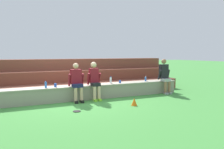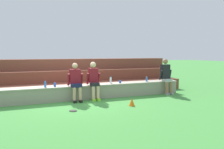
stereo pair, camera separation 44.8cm
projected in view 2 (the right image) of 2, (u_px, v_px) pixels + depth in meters
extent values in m
plane|color=#428E3D|center=(76.00, 101.00, 7.92)|extent=(80.00, 80.00, 0.00)
cube|color=gray|center=(74.00, 92.00, 8.16)|extent=(8.71, 0.56, 0.52)
cube|color=#ABA28E|center=(74.00, 86.00, 8.13)|extent=(8.75, 0.60, 0.04)
cube|color=brown|center=(69.00, 89.00, 9.06)|extent=(10.45, 0.68, 0.48)
cube|color=brown|center=(66.00, 81.00, 9.66)|extent=(10.45, 0.68, 0.96)
cube|color=brown|center=(63.00, 75.00, 10.27)|extent=(10.45, 0.68, 1.44)
cylinder|color=#DBAD89|center=(74.00, 95.00, 7.64)|extent=(0.11, 0.11, 0.52)
cylinder|color=#DBAD89|center=(80.00, 95.00, 7.72)|extent=(0.11, 0.11, 0.52)
cube|color=black|center=(75.00, 102.00, 7.63)|extent=(0.10, 0.22, 0.08)
cube|color=black|center=(81.00, 101.00, 7.71)|extent=(0.10, 0.22, 0.08)
cube|color=#191E47|center=(76.00, 85.00, 7.78)|extent=(0.34, 0.34, 0.12)
cube|color=maroon|center=(75.00, 76.00, 7.91)|extent=(0.38, 0.20, 0.50)
sphere|color=#DBAD89|center=(75.00, 66.00, 7.88)|extent=(0.20, 0.20, 0.20)
cylinder|color=maroon|center=(68.00, 80.00, 7.81)|extent=(0.08, 0.15, 0.43)
cylinder|color=maroon|center=(82.00, 79.00, 7.99)|extent=(0.08, 0.20, 0.42)
cylinder|color=beige|center=(93.00, 94.00, 7.92)|extent=(0.11, 0.11, 0.52)
cylinder|color=beige|center=(98.00, 93.00, 7.99)|extent=(0.11, 0.11, 0.52)
cube|color=#8CD833|center=(94.00, 100.00, 7.90)|extent=(0.10, 0.22, 0.08)
cube|color=#8CD833|center=(98.00, 100.00, 7.97)|extent=(0.10, 0.22, 0.08)
cube|color=black|center=(95.00, 84.00, 8.04)|extent=(0.29, 0.32, 0.12)
cube|color=maroon|center=(93.00, 75.00, 8.18)|extent=(0.32, 0.20, 0.52)
sphere|color=beige|center=(93.00, 65.00, 8.14)|extent=(0.21, 0.21, 0.21)
cylinder|color=maroon|center=(88.00, 79.00, 8.09)|extent=(0.08, 0.18, 0.43)
cylinder|color=maroon|center=(99.00, 78.00, 8.25)|extent=(0.08, 0.24, 0.42)
cylinder|color=#996B4C|center=(167.00, 88.00, 9.11)|extent=(0.11, 0.11, 0.52)
cylinder|color=#996B4C|center=(171.00, 88.00, 9.19)|extent=(0.11, 0.11, 0.52)
cube|color=#99999E|center=(167.00, 94.00, 9.10)|extent=(0.10, 0.22, 0.08)
cube|color=#99999E|center=(171.00, 94.00, 9.17)|extent=(0.10, 0.22, 0.08)
cube|color=#B2B2B7|center=(167.00, 80.00, 9.24)|extent=(0.33, 0.30, 0.12)
cube|color=black|center=(165.00, 72.00, 9.34)|extent=(0.37, 0.20, 0.60)
sphere|color=#996B4C|center=(165.00, 61.00, 9.30)|extent=(0.21, 0.21, 0.21)
cylinder|color=black|center=(161.00, 75.00, 9.24)|extent=(0.08, 0.21, 0.42)
cylinder|color=black|center=(170.00, 75.00, 9.42)|extent=(0.08, 0.17, 0.43)
cylinder|color=silver|center=(111.00, 80.00, 8.68)|extent=(0.08, 0.08, 0.24)
cylinder|color=blue|center=(111.00, 77.00, 8.66)|extent=(0.05, 0.05, 0.02)
cylinder|color=blue|center=(45.00, 84.00, 7.69)|extent=(0.07, 0.07, 0.19)
cylinder|color=blue|center=(45.00, 81.00, 7.68)|extent=(0.04, 0.04, 0.02)
cylinder|color=blue|center=(147.00, 79.00, 9.25)|extent=(0.07, 0.07, 0.18)
cylinder|color=white|center=(147.00, 77.00, 9.24)|extent=(0.04, 0.04, 0.02)
cylinder|color=blue|center=(120.00, 82.00, 8.78)|extent=(0.09, 0.09, 0.10)
cylinder|color=blue|center=(55.00, 85.00, 7.84)|extent=(0.09, 0.09, 0.13)
cylinder|color=black|center=(73.00, 111.00, 6.53)|extent=(0.23, 0.23, 0.02)
cone|color=orange|center=(132.00, 102.00, 7.18)|extent=(0.20, 0.20, 0.24)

